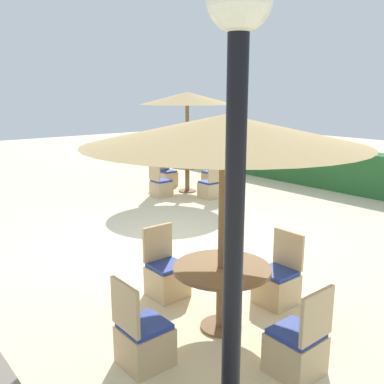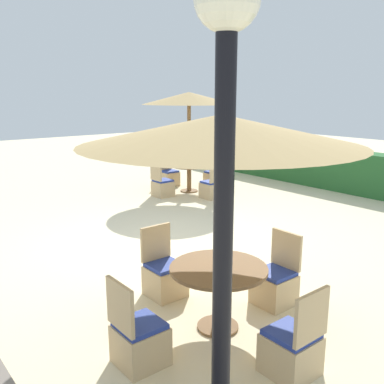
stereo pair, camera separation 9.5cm
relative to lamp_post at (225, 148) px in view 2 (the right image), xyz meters
The scene contains 15 objects.
ground_plane 5.37m from the lamp_post, 148.95° to the left, with size 40.00×40.00×0.00m, color beige.
hedge_row 10.04m from the lamp_post, 114.77° to the left, with size 13.00×0.70×1.11m, color #28602D.
lamp_post is the anchor object (origin of this frame).
parasol_front_right 2.08m from the lamp_post, 138.04° to the left, with size 2.99×2.99×2.44m.
round_table_front_right 2.72m from the lamp_post, 138.04° to the left, with size 1.11×1.11×0.75m.
patio_chair_front_right_north 3.50m from the lamp_post, 122.87° to the left, with size 0.46×0.46×0.93m.
patio_chair_front_right_south 2.61m from the lamp_post, 168.38° to the left, with size 0.46×0.46×0.93m.
patio_chair_front_right_west 3.62m from the lamp_post, 152.00° to the left, with size 0.46×0.46×0.93m.
patio_chair_front_right_east 2.55m from the lamp_post, 109.02° to the left, with size 0.46×0.46×0.93m.
parasol_back_left 9.14m from the lamp_post, 142.85° to the left, with size 2.51×2.51×2.69m.
round_table_back_left 9.31m from the lamp_post, 142.85° to the left, with size 0.96×0.96×0.73m.
patio_chair_back_left_south 8.85m from the lamp_post, 147.63° to the left, with size 0.46×0.46×0.93m.
patio_chair_back_left_north 10.03m from the lamp_post, 138.44° to the left, with size 0.46×0.46×0.93m.
patio_chair_back_left_west 10.19m from the lamp_post, 146.15° to the left, with size 0.46×0.46×0.93m.
patio_chair_back_left_east 8.61m from the lamp_post, 139.00° to the left, with size 0.46×0.46×0.93m.
Camera 2 is at (5.90, -4.15, 2.65)m, focal length 40.00 mm.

